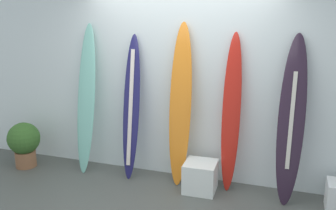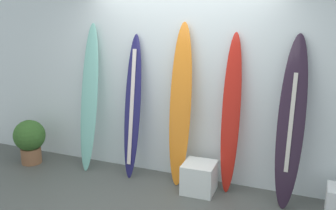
{
  "view_description": "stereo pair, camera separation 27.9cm",
  "coord_description": "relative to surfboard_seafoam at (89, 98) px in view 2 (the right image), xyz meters",
  "views": [
    {
      "loc": [
        1.35,
        -3.3,
        2.19
      ],
      "look_at": [
        -0.09,
        0.95,
        1.05
      ],
      "focal_mm": 39.1,
      "sensor_mm": 36.0,
      "label": 1
    },
    {
      "loc": [
        1.61,
        -3.21,
        2.19
      ],
      "look_at": [
        -0.09,
        0.95,
        1.05
      ],
      "focal_mm": 39.1,
      "sensor_mm": 36.0,
      "label": 2
    }
  ],
  "objects": [
    {
      "name": "wall_back",
      "position": [
        1.28,
        0.33,
        0.37
      ],
      "size": [
        7.2,
        0.2,
        2.8
      ],
      "primitive_type": "cube",
      "color": "silver",
      "rests_on": "ground"
    },
    {
      "name": "surfboard_seafoam",
      "position": [
        0.0,
        0.0,
        0.0
      ],
      "size": [
        0.29,
        0.41,
        2.06
      ],
      "color": "#7CC7B6",
      "rests_on": "ground"
    },
    {
      "name": "surfboard_navy",
      "position": [
        0.67,
        0.01,
        -0.08
      ],
      "size": [
        0.23,
        0.37,
        1.92
      ],
      "color": "navy",
      "rests_on": "ground"
    },
    {
      "name": "surfboard_sunset",
      "position": [
        1.34,
        0.03,
        0.01
      ],
      "size": [
        0.29,
        0.32,
        2.08
      ],
      "color": "orange",
      "rests_on": "ground"
    },
    {
      "name": "surfboard_crimson",
      "position": [
        1.99,
        0.06,
        -0.06
      ],
      "size": [
        0.23,
        0.27,
        1.97
      ],
      "color": "red",
      "rests_on": "ground"
    },
    {
      "name": "surfboard_charcoal",
      "position": [
        2.69,
        -0.01,
        -0.05
      ],
      "size": [
        0.32,
        0.45,
        1.97
      ],
      "color": "#291B2B",
      "rests_on": "ground"
    },
    {
      "name": "display_block_left",
      "position": [
        1.66,
        -0.13,
        -0.84
      ],
      "size": [
        0.4,
        0.4,
        0.38
      ],
      "color": "white",
      "rests_on": "ground"
    },
    {
      "name": "potted_plant",
      "position": [
        -0.93,
        -0.22,
        -0.65
      ],
      "size": [
        0.46,
        0.46,
        0.66
      ],
      "color": "#8D5C3D",
      "rests_on": "ground"
    }
  ]
}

